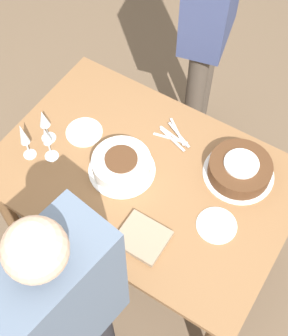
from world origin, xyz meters
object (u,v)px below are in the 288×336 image
(wine_glass_extra, at_px, (47,138))
(person_cutting, at_px, (212,2))
(cake_front_chocolate, at_px, (240,169))
(wine_glass_near, at_px, (23,136))
(cake_center_white, at_px, (122,165))
(person_watching, at_px, (66,310))
(wine_glass_far, at_px, (44,121))

(wine_glass_extra, height_order, person_cutting, person_cutting)
(cake_front_chocolate, height_order, wine_glass_near, wine_glass_near)
(cake_front_chocolate, relative_size, wine_glass_near, 1.45)
(wine_glass_near, distance_m, person_cutting, 1.11)
(person_cutting, bearing_deg, cake_center_white, -10.26)
(wine_glass_extra, bearing_deg, person_cutting, -105.30)
(wine_glass_near, xyz_separation_m, person_watching, (-0.64, 0.51, 0.04))
(wine_glass_far, bearing_deg, cake_front_chocolate, -160.49)
(wine_glass_far, relative_size, person_watching, 0.13)
(wine_glass_extra, distance_m, person_watching, 0.78)
(wine_glass_near, relative_size, person_cutting, 0.13)
(wine_glass_near, xyz_separation_m, wine_glass_extra, (-0.09, -0.05, -0.01))
(cake_front_chocolate, xyz_separation_m, person_cutting, (0.50, -0.61, 0.28))
(cake_front_chocolate, bearing_deg, wine_glass_extra, 25.91)
(cake_front_chocolate, distance_m, wine_glass_extra, 0.87)
(cake_center_white, height_order, cake_front_chocolate, cake_center_white)
(wine_glass_near, height_order, person_watching, person_watching)
(cake_center_white, distance_m, person_watching, 0.72)
(wine_glass_far, bearing_deg, cake_center_white, -174.58)
(cake_center_white, relative_size, wine_glass_far, 1.55)
(wine_glass_extra, relative_size, person_watching, 0.14)
(wine_glass_far, height_order, person_cutting, person_cutting)
(wine_glass_near, height_order, wine_glass_extra, wine_glass_near)
(cake_center_white, height_order, wine_glass_extra, wine_glass_extra)
(cake_center_white, bearing_deg, person_cutting, -86.97)
(wine_glass_near, height_order, wine_glass_far, wine_glass_near)
(wine_glass_extra, bearing_deg, wine_glass_near, 27.16)
(cake_center_white, height_order, wine_glass_near, wine_glass_near)
(person_cutting, bearing_deg, person_watching, -3.29)
(cake_front_chocolate, bearing_deg, person_watching, 76.17)
(wine_glass_near, bearing_deg, wine_glass_extra, -152.84)
(cake_center_white, bearing_deg, cake_front_chocolate, -149.99)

